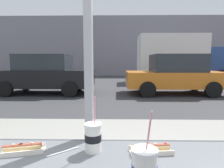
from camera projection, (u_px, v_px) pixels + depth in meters
ground_plane at (112, 91)px, 9.25m from camera, size 60.00×60.00×0.00m
sidewalk_strip at (104, 151)px, 2.89m from camera, size 16.00×2.80×0.14m
building_facade_far at (114, 46)px, 19.30m from camera, size 28.00×1.20×5.85m
soda_cup_right at (93, 137)px, 1.07m from camera, size 0.10×0.10×0.32m
hotdog_tray_near at (151, 149)px, 1.06m from camera, size 0.24×0.11×0.05m
hotdog_tray_far at (23, 149)px, 1.06m from camera, size 0.25×0.14×0.05m
loose_straw at (63, 152)px, 1.06m from camera, size 0.15×0.12×0.01m
parked_car_black at (45, 74)px, 8.45m from camera, size 4.23×2.01×1.73m
parked_car_orange at (175, 74)px, 8.34m from camera, size 4.14×2.02×1.73m
box_truck at (180, 57)px, 13.18m from camera, size 6.17×2.44×3.21m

